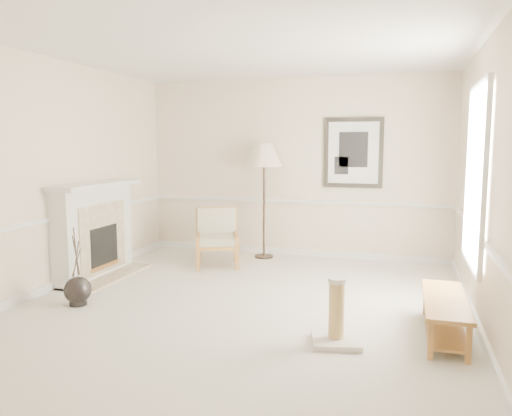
% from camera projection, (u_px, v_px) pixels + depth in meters
% --- Properties ---
extents(ground, '(5.50, 5.50, 0.00)m').
position_uv_depth(ground, '(243.00, 304.00, 5.73)').
color(ground, silver).
rests_on(ground, ground).
extents(room, '(5.04, 5.54, 2.92)m').
position_uv_depth(room, '(256.00, 141.00, 5.53)').
color(room, beige).
rests_on(room, ground).
extents(fireplace, '(0.64, 1.64, 1.31)m').
position_uv_depth(fireplace, '(95.00, 231.00, 6.89)').
color(fireplace, white).
rests_on(fireplace, ground).
extents(floor_vase, '(0.31, 0.31, 0.90)m').
position_uv_depth(floor_vase, '(78.00, 291.00, 5.69)').
color(floor_vase, black).
rests_on(floor_vase, ground).
extents(armchair, '(0.86, 0.88, 0.86)m').
position_uv_depth(armchair, '(217.00, 235.00, 7.61)').
color(armchair, olive).
rests_on(armchair, ground).
extents(floor_lamp, '(0.63, 0.63, 1.85)m').
position_uv_depth(floor_lamp, '(264.00, 158.00, 7.93)').
color(floor_lamp, black).
rests_on(floor_lamp, ground).
extents(bench, '(0.40, 1.31, 0.37)m').
position_uv_depth(bench, '(445.00, 311.00, 4.76)').
color(bench, olive).
rests_on(bench, ground).
extents(scratching_post, '(0.52, 0.52, 0.62)m').
position_uv_depth(scratching_post, '(336.00, 323.00, 4.58)').
color(scratching_post, beige).
rests_on(scratching_post, ground).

